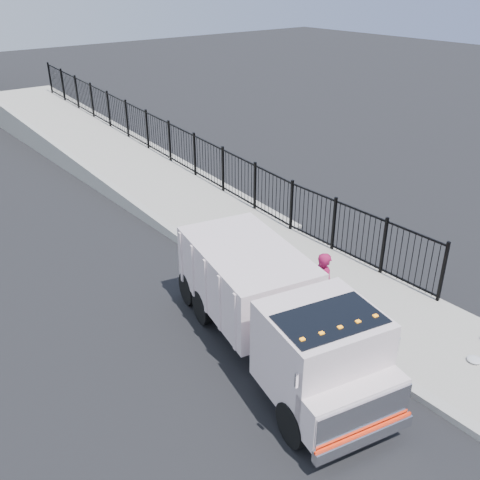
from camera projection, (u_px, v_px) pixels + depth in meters
ground at (297, 317)px, 14.50m from camera, size 120.00×120.00×0.00m
sidewalk at (402, 323)px, 14.16m from camera, size 3.55×12.00×0.12m
curb at (354, 352)px, 13.07m from camera, size 0.30×12.00×0.16m
ramp at (105, 158)px, 26.84m from camera, size 3.95×24.06×3.19m
iron_fence at (170, 154)px, 24.44m from camera, size 0.10×28.00×1.80m
truck at (277, 310)px, 12.42m from camera, size 3.71×7.39×2.42m
worker at (323, 286)px, 13.88m from camera, size 0.66×0.81×1.93m
debris at (474, 360)px, 12.68m from camera, size 0.35×0.35×0.09m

